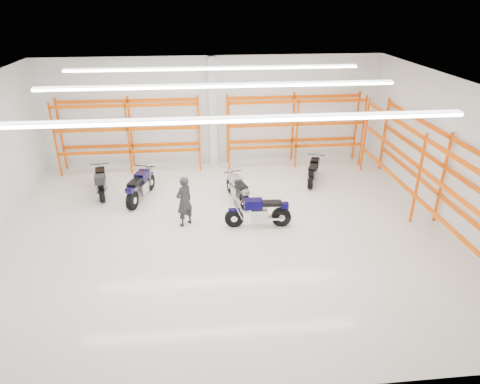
{
  "coord_description": "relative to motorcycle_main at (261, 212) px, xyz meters",
  "views": [
    {
      "loc": [
        -0.64,
        -11.51,
        6.76
      ],
      "look_at": [
        0.58,
        0.5,
        1.1
      ],
      "focal_mm": 32.0,
      "sensor_mm": 36.0,
      "label": 1
    }
  ],
  "objects": [
    {
      "name": "room_shell",
      "position": [
        -1.22,
        -0.2,
        2.8
      ],
      "size": [
        14.02,
        12.02,
        4.51
      ],
      "color": "white",
      "rests_on": "ground"
    },
    {
      "name": "motorcycle_back_c",
      "position": [
        -0.55,
        1.8,
        -0.03
      ],
      "size": [
        0.79,
        1.93,
        0.97
      ],
      "color": "black",
      "rests_on": "ground"
    },
    {
      "name": "pallet_racking_back_left",
      "position": [
        -4.62,
        5.25,
        1.3
      ],
      "size": [
        5.67,
        0.87,
        3.0
      ],
      "color": "#FF6500",
      "rests_on": "ground"
    },
    {
      "name": "motorcycle_main",
      "position": [
        0.0,
        0.0,
        0.0
      ],
      "size": [
        2.11,
        0.7,
        1.03
      ],
      "color": "black",
      "rests_on": "ground"
    },
    {
      "name": "pallet_racking_back_right",
      "position": [
        2.18,
        5.25,
        1.3
      ],
      "size": [
        5.67,
        0.87,
        3.0
      ],
      "color": "#FF6500",
      "rests_on": "ground"
    },
    {
      "name": "motorcycle_back_a",
      "position": [
        -5.43,
        2.81,
        0.04
      ],
      "size": [
        0.79,
        2.12,
        1.09
      ],
      "color": "black",
      "rests_on": "ground"
    },
    {
      "name": "motorcycle_back_d",
      "position": [
        2.52,
        3.2,
        -0.03
      ],
      "size": [
        0.95,
        1.88,
        0.97
      ],
      "color": "black",
      "rests_on": "ground"
    },
    {
      "name": "motorcycle_back_b",
      "position": [
        -3.99,
        2.27,
        0.03
      ],
      "size": [
        0.97,
        2.17,
        1.09
      ],
      "color": "black",
      "rests_on": "ground"
    },
    {
      "name": "structural_column",
      "position": [
        -1.22,
        5.59,
        1.77
      ],
      "size": [
        0.32,
        0.32,
        4.5
      ],
      "primitive_type": "cube",
      "color": "white",
      "rests_on": "ground"
    },
    {
      "name": "pallet_racking_side",
      "position": [
        5.26,
        -0.23,
        1.33
      ],
      "size": [
        0.87,
        9.07,
        3.0
      ],
      "color": "#FF6500",
      "rests_on": "ground"
    },
    {
      "name": "ground",
      "position": [
        -1.22,
        -0.23,
        -0.48
      ],
      "size": [
        14.0,
        14.0,
        0.0
      ],
      "primitive_type": "plane",
      "color": "beige",
      "rests_on": "ground"
    },
    {
      "name": "standing_man",
      "position": [
        -2.39,
        0.34,
        0.34
      ],
      "size": [
        0.72,
        0.69,
        1.65
      ],
      "primitive_type": "imported",
      "rotation": [
        0.0,
        0.0,
        3.84
      ],
      "color": "black",
      "rests_on": "ground"
    }
  ]
}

